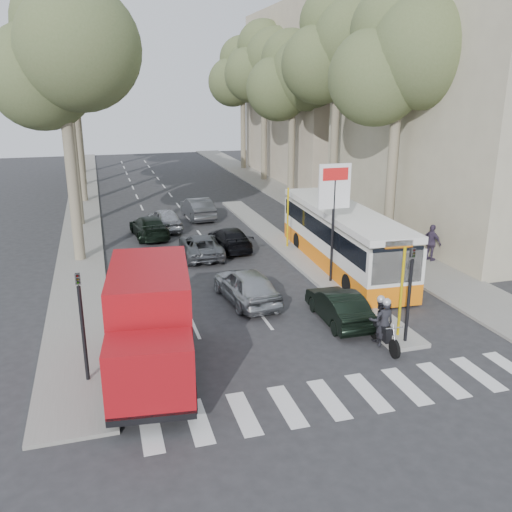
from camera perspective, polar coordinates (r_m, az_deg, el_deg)
The scene contains 31 objects.
ground at distance 20.14m, azimuth 5.12°, elevation -8.61°, with size 120.00×120.00×0.00m, color #28282B.
sidewalk_right at distance 45.39m, azimuth 3.73°, elevation 6.24°, with size 3.20×70.00×0.12m, color gray.
median_left at distance 45.65m, azimuth -17.73°, elevation 5.52°, with size 2.40×64.00×0.12m, color gray.
traffic_island at distance 30.81m, azimuth 3.30°, elevation 0.91°, with size 1.50×26.00×0.16m, color gray.
building_near at distance 36.43m, azimuth 22.27°, elevation 16.47°, with size 11.00×18.00×18.00m, color #B7AF91.
building_far at distance 55.48m, azimuth 7.55°, elevation 16.41°, with size 11.00×20.00×16.00m, color #B7A88E.
billboard at distance 24.53m, azimuth 8.18°, elevation 5.21°, with size 1.50×12.10×5.60m.
traffic_light_island at distance 19.36m, azimuth 15.96°, elevation -2.35°, with size 0.16×0.41×3.60m.
traffic_light_left at distance 17.02m, azimuth -17.96°, elevation -5.30°, with size 0.16×0.41×3.60m.
tree_l_a at distance 28.96m, azimuth -19.72°, elevation 19.56°, with size 7.40×7.20×14.10m.
tree_l_b at distance 36.98m, azimuth -19.45°, elevation 19.98°, with size 7.40×7.20×14.88m.
tree_l_c at distance 44.92m, azimuth -18.64°, elevation 18.11°, with size 7.40×7.20×13.71m.
tree_l_d at distance 52.99m, azimuth -18.73°, elevation 19.73°, with size 7.40×7.20×15.66m.
tree_l_e at distance 60.94m, azimuth -18.53°, elevation 18.35°, with size 7.40×7.20×14.49m.
tree_r_a at distance 31.31m, azimuth 15.07°, elevation 19.72°, with size 7.40×7.20×14.10m.
tree_r_b at distance 38.50m, azimuth 8.79°, elevation 21.09°, with size 7.40×7.20×15.27m.
tree_r_c at distance 45.74m, azimuth 4.00°, elevation 18.46°, with size 7.40×7.20×13.32m.
tree_r_d at distance 53.38m, azimuth 0.97°, elevation 19.82°, with size 7.40×7.20×14.88m.
tree_r_e at distance 61.06m, azimuth -1.31°, elevation 18.86°, with size 7.40×7.20×14.10m.
silver_hatchback at distance 23.01m, azimuth -1.03°, elevation -3.10°, with size 1.77×4.40×1.50m, color #9EA2A6.
dark_hatchback at distance 21.41m, azimuth 8.66°, elevation -5.22°, with size 1.37×3.94×1.30m, color black.
queue_car_a at distance 29.36m, azimuth -5.81°, elevation 1.08°, with size 2.01×4.37×1.21m, color #53565B.
queue_car_b at distance 30.58m, azimuth -2.77°, elevation 1.84°, with size 1.73×4.26×1.24m, color black.
queue_car_c at distance 35.28m, azimuth -9.57°, elevation 3.86°, with size 1.64×4.08×1.39m, color #979A9F.
queue_car_d at distance 38.00m, azimuth -6.16°, elevation 5.03°, with size 1.56×4.48×1.48m, color #494B50.
queue_car_e at distance 33.64m, azimuth -11.19°, elevation 3.04°, with size 1.84×4.53×1.32m, color black.
red_truck at distance 17.27m, azimuth -11.02°, elevation -6.89°, with size 3.10×6.60×3.40m.
city_bus at distance 27.61m, azimuth 9.04°, elevation 2.08°, with size 3.11×11.75×3.07m.
motorcycle at distance 19.73m, azimuth 13.12°, elevation -6.87°, with size 0.81×2.21×1.87m.
pedestrian_near at distance 29.52m, azimuth 18.00°, elevation 1.34°, with size 1.12×0.55×1.92m, color #3F334D.
pedestrian_far at distance 30.93m, azimuth 13.64°, elevation 2.19°, with size 1.08×0.48×1.67m, color brown.
Camera 1 is at (-6.82, -16.79, 8.80)m, focal length 38.00 mm.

